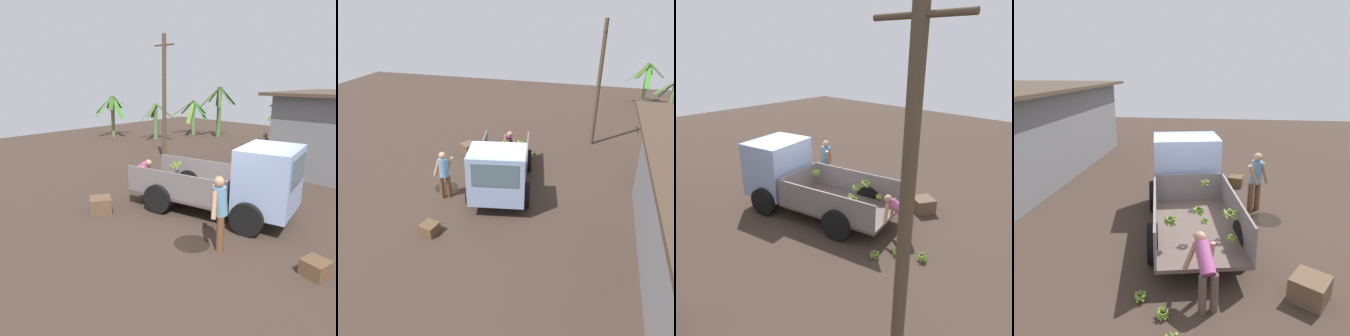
% 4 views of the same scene
% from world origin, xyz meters
% --- Properties ---
extents(ground, '(36.00, 36.00, 0.00)m').
position_xyz_m(ground, '(0.00, 0.00, 0.00)').
color(ground, '#3B2D24').
extents(mud_patch_0, '(0.87, 0.87, 0.01)m').
position_xyz_m(mud_patch_0, '(0.23, -2.02, 0.00)').
color(mud_patch_0, black).
rests_on(mud_patch_0, ground).
extents(cargo_truck, '(4.93, 2.77, 2.11)m').
position_xyz_m(cargo_truck, '(0.45, 0.12, 1.09)').
color(cargo_truck, brown).
rests_on(cargo_truck, ground).
extents(banana_palm_0, '(2.65, 2.31, 2.74)m').
position_xyz_m(banana_palm_0, '(9.25, 8.95, 1.54)').
color(banana_palm_0, '#425928').
rests_on(banana_palm_0, ground).
extents(banana_palm_5, '(2.06, 2.67, 2.40)m').
position_xyz_m(banana_palm_5, '(9.04, 10.01, 1.36)').
color(banana_palm_5, '#56663A').
rests_on(banana_palm_5, ground).
extents(person_foreground_visitor, '(0.62, 0.67, 1.72)m').
position_xyz_m(person_foreground_visitor, '(0.79, -1.77, 0.96)').
color(person_foreground_visitor, brown).
rests_on(person_foreground_visitor, ground).
extents(person_worker_loading, '(0.72, 0.68, 1.23)m').
position_xyz_m(person_worker_loading, '(-3.26, -0.57, 0.73)').
color(person_worker_loading, brown).
rests_on(person_worker_loading, ground).
extents(banana_bunch_on_ground_1, '(0.21, 0.21, 0.21)m').
position_xyz_m(banana_bunch_on_ground_1, '(-3.34, 0.56, 0.12)').
color(banana_bunch_on_ground_1, brown).
rests_on(banana_bunch_on_ground_1, ground).
extents(banana_bunch_on_ground_2, '(0.22, 0.22, 0.19)m').
position_xyz_m(banana_bunch_on_ground_2, '(-3.68, 0.09, 0.10)').
color(banana_bunch_on_ground_2, brown).
rests_on(banana_bunch_on_ground_2, ground).
extents(wooden_crate_0, '(0.83, 0.83, 0.45)m').
position_xyz_m(wooden_crate_0, '(-2.93, -2.41, 0.22)').
color(wooden_crate_0, brown).
rests_on(wooden_crate_0, ground).
extents(wooden_crate_1, '(0.55, 0.55, 0.34)m').
position_xyz_m(wooden_crate_1, '(2.82, -1.33, 0.17)').
color(wooden_crate_1, brown).
rests_on(wooden_crate_1, ground).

